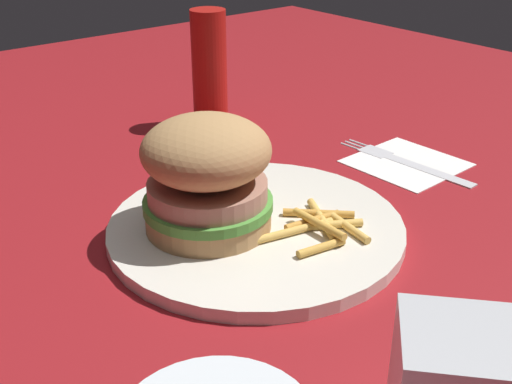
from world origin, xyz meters
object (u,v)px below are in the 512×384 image
Objects in this scene: sandwich at (207,174)px; fries_pile at (319,225)px; plate at (256,228)px; fork at (404,160)px; ketchup_bottle at (209,69)px; napkin at (405,162)px.

fries_pile is (-0.07, -0.07, -0.05)m from sandwich.
fork is at bearing -85.33° from plate.
sandwich is at bearing 144.00° from ketchup_bottle.
ketchup_bottle reaches higher than fork.
plate is at bearing 152.27° from ketchup_bottle.
fork is 0.27m from ketchup_bottle.
sandwich is at bearing 60.50° from plate.
plate is 2.41× the size of napkin.
napkin is at bearing -158.74° from ketchup_bottle.
fries_pile is 0.21m from napkin.
fries_pile is 0.33m from ketchup_bottle.
plate is 2.45× the size of fries_pile.
sandwich is 1.05× the size of fries_pile.
napkin is at bearing -85.72° from plate.
sandwich is 0.29m from ketchup_bottle.
fries_pile is at bearing 108.12° from fork.
ketchup_bottle is (0.26, -0.14, 0.07)m from plate.
sandwich is at bearing 89.56° from fork.
fork is at bearing -90.44° from sandwich.
fork is (-0.00, -0.27, -0.06)m from sandwich.
sandwich is 0.27m from fork.
napkin is at bearing -176.32° from fork.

